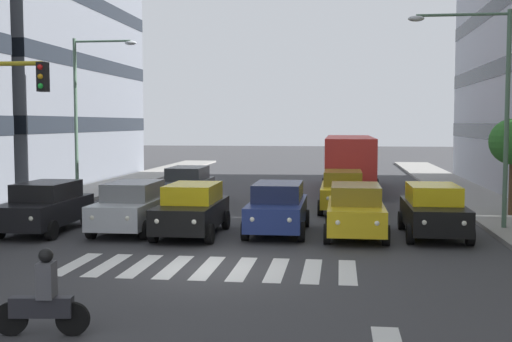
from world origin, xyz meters
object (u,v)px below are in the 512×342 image
(car_3, at_px, (192,209))
(car_row2_1, at_px, (187,185))
(bus_behind_traffic, at_px, (349,157))
(car_1, at_px, (356,210))
(car_0, at_px, (433,210))
(car_4, at_px, (132,206))
(car_5, at_px, (46,206))
(car_2, at_px, (278,208))
(motorcycle_with_rider, at_px, (43,300))
(street_lamp_left, at_px, (490,94))
(street_lamp_right, at_px, (85,102))
(car_row2_0, at_px, (343,190))

(car_3, distance_m, car_row2_1, 8.53)
(car_3, height_order, bus_behind_traffic, bus_behind_traffic)
(car_3, bearing_deg, car_1, -175.42)
(car_0, xyz_separation_m, car_4, (10.22, 0.32, 0.00))
(car_0, bearing_deg, car_5, 3.29)
(car_2, relative_size, car_row2_1, 1.00)
(car_5, height_order, car_row2_1, same)
(car_1, xyz_separation_m, car_2, (2.62, -0.31, 0.00))
(car_4, bearing_deg, bus_behind_traffic, -117.37)
(car_3, height_order, motorcycle_with_rider, car_3)
(motorcycle_with_rider, bearing_deg, street_lamp_left, -129.42)
(car_5, distance_m, street_lamp_right, 9.35)
(motorcycle_with_rider, bearing_deg, bus_behind_traffic, -102.54)
(car_row2_0, relative_size, bus_behind_traffic, 0.42)
(car_3, xyz_separation_m, street_lamp_left, (-9.99, -2.07, 3.86))
(car_0, xyz_separation_m, car_2, (5.18, 0.03, 0.00))
(car_3, height_order, car_4, same)
(street_lamp_left, height_order, street_lamp_right, street_lamp_right)
(car_3, bearing_deg, street_lamp_left, -168.32)
(car_4, relative_size, car_row2_1, 1.00)
(car_3, xyz_separation_m, street_lamp_right, (7.04, -8.32, 3.89))
(car_3, xyz_separation_m, bus_behind_traffic, (-5.43, -15.25, 0.97))
(car_5, height_order, street_lamp_right, street_lamp_right)
(car_0, height_order, car_4, same)
(car_1, xyz_separation_m, motorcycle_with_rider, (5.71, 10.86, -0.24))
(car_row2_0, distance_m, bus_behind_traffic, 8.63)
(street_lamp_left, bearing_deg, car_row2_1, -27.00)
(bus_behind_traffic, bearing_deg, motorcycle_with_rider, 77.46)
(car_0, relative_size, motorcycle_with_rider, 2.61)
(car_5, relative_size, bus_behind_traffic, 0.42)
(car_1, distance_m, car_4, 7.65)
(street_lamp_left, bearing_deg, bus_behind_traffic, -70.91)
(car_4, bearing_deg, car_2, -176.68)
(car_0, height_order, street_lamp_left, street_lamp_left)
(car_4, height_order, street_lamp_right, street_lamp_right)
(motorcycle_with_rider, relative_size, street_lamp_left, 0.23)
(car_1, relative_size, car_row2_1, 1.00)
(car_2, height_order, car_row2_0, same)
(car_4, bearing_deg, car_0, -178.19)
(car_2, relative_size, motorcycle_with_rider, 2.61)
(car_3, xyz_separation_m, motorcycle_with_rider, (0.28, 10.43, -0.24))
(car_5, bearing_deg, car_2, -174.81)
(car_1, relative_size, car_5, 1.00)
(car_3, relative_size, car_4, 1.00)
(car_1, height_order, car_4, same)
(car_row2_0, bearing_deg, street_lamp_right, -7.73)
(car_1, relative_size, motorcycle_with_rider, 2.61)
(street_lamp_right, bearing_deg, car_1, 147.69)
(bus_behind_traffic, bearing_deg, car_row2_0, 87.34)
(car_4, height_order, car_row2_1, same)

